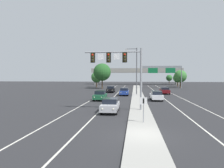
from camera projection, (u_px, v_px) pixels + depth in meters
ground_plane at (143, 136)px, 14.25m from camera, size 260.00×260.00×0.00m
median_island at (139, 102)px, 32.12m from camera, size 2.40×110.00×0.15m
lane_stripe_oncoming_center at (113, 97)px, 39.60m from camera, size 0.14×100.00×0.01m
lane_stripe_receding_center at (163, 98)px, 38.56m from camera, size 0.14×100.00×0.01m
edge_stripe_left at (96, 97)px, 39.96m from camera, size 0.14×100.00×0.01m
edge_stripe_right at (182, 98)px, 38.19m from camera, size 0.14×100.00×0.01m
overhead_signal_mast at (121, 64)px, 24.41m from camera, size 6.82×0.44×7.20m
median_sign_post at (144, 106)px, 17.63m from camera, size 0.60×0.10×2.20m
street_lamp_median at (136, 68)px, 44.71m from camera, size 2.58×0.28×10.00m
car_oncoming_silver at (110, 105)px, 23.49m from camera, size 1.83×4.47×1.58m
car_oncoming_green at (100, 95)px, 35.09m from camera, size 1.83×4.47×1.58m
car_oncoming_blue at (124, 91)px, 43.74m from camera, size 1.84×4.48×1.58m
car_oncoming_black at (111, 89)px, 51.56m from camera, size 1.85×4.48×1.58m
car_receding_white at (156, 96)px, 34.75m from camera, size 1.93×4.51×1.58m
car_receding_darkred at (165, 90)px, 46.90m from camera, size 1.85×4.48×1.58m
highway_sign_gantry at (162, 70)px, 69.05m from camera, size 13.28×0.42×7.50m
overpass_bridge at (136, 72)px, 98.77m from camera, size 42.40×6.40×7.65m
tree_far_right_c at (180, 76)px, 70.97m from camera, size 4.22×4.22×6.10m
tree_far_left_c at (97, 77)px, 74.52m from camera, size 3.87×3.87×5.59m
tree_far_left_a at (102, 72)px, 66.31m from camera, size 5.60×5.60×8.11m
tree_far_right_a at (178, 78)px, 79.91m from camera, size 3.49×3.49×5.04m
tree_far_right_b at (169, 78)px, 106.47m from camera, size 3.24×3.24×4.68m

